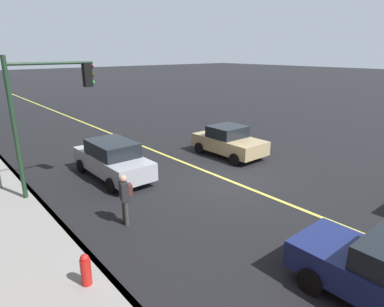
{
  "coord_description": "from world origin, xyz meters",
  "views": [
    {
      "loc": [
        -9.09,
        9.59,
        5.3
      ],
      "look_at": [
        -0.96,
        2.76,
        1.97
      ],
      "focal_mm": 30.76,
      "sensor_mm": 36.0,
      "label": 1
    }
  ],
  "objects": [
    {
      "name": "lane_stripe_center",
      "position": [
        0.0,
        0.0,
        0.01
      ],
      "size": [
        80.0,
        0.16,
        0.01
      ],
      "primitive_type": "cube",
      "color": "#D8CC4C",
      "rests_on": "ground"
    },
    {
      "name": "car_tan",
      "position": [
        2.37,
        -2.54,
        0.77
      ],
      "size": [
        3.88,
        2.04,
        1.56
      ],
      "color": "tan",
      "rests_on": "ground"
    },
    {
      "name": "curb_edge",
      "position": [
        0.0,
        6.85,
        0.07
      ],
      "size": [
        80.0,
        0.16,
        0.15
      ],
      "primitive_type": "cube",
      "color": "slate",
      "rests_on": "ground"
    },
    {
      "name": "sidewalk_slab",
      "position": [
        0.0,
        8.43,
        0.07
      ],
      "size": [
        80.0,
        3.32,
        0.15
      ],
      "primitive_type": "cube",
      "color": "gray",
      "rests_on": "ground"
    },
    {
      "name": "fire_hydrant",
      "position": [
        -2.68,
        7.37,
        0.47
      ],
      "size": [
        0.24,
        0.24,
        0.94
      ],
      "color": "red",
      "rests_on": "ground"
    },
    {
      "name": "ground",
      "position": [
        0.0,
        0.0,
        0.0
      ],
      "size": [
        200.0,
        200.0,
        0.0
      ],
      "primitive_type": "plane",
      "color": "black"
    },
    {
      "name": "traffic_light_mast",
      "position": [
        3.29,
        5.97,
        3.52
      ],
      "size": [
        0.28,
        3.12,
        5.17
      ],
      "color": "#1E3823",
      "rests_on": "ground"
    },
    {
      "name": "car_silver",
      "position": [
        3.43,
        3.56,
        0.83
      ],
      "size": [
        4.45,
        1.88,
        1.63
      ],
      "color": "#A8AAB2",
      "rests_on": "ground"
    },
    {
      "name": "pedestrian_with_backpack",
      "position": [
        -0.54,
        5.15,
        0.96
      ],
      "size": [
        0.44,
        0.43,
        1.66
      ],
      "color": "#383838",
      "rests_on": "ground"
    }
  ]
}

